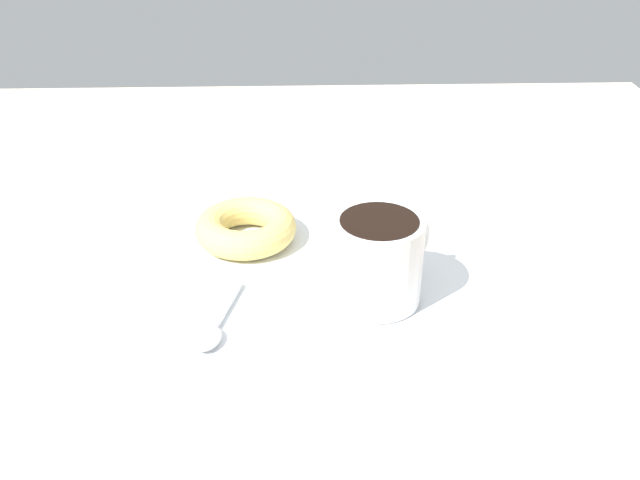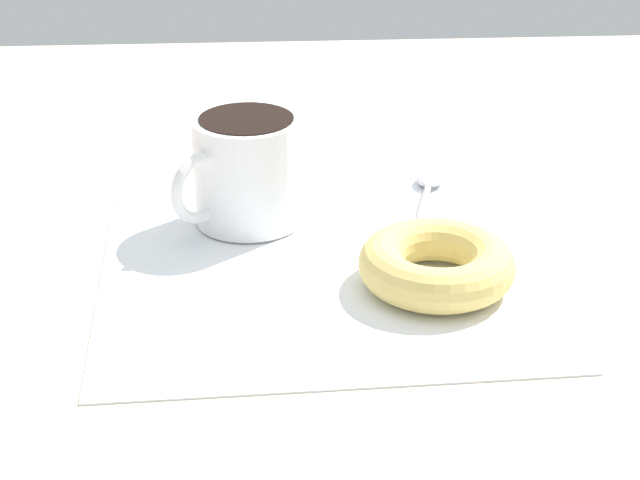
{
  "view_description": "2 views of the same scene",
  "coord_description": "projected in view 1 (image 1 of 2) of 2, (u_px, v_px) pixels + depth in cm",
  "views": [
    {
      "loc": [
        1.1,
        65.08,
        40.92
      ],
      "look_at": [
        -1.01,
        -0.8,
        2.3
      ],
      "focal_mm": 40.0,
      "sensor_mm": 36.0,
      "label": 1
    },
    {
      "loc": [
        -5.39,
        -71.61,
        37.74
      ],
      "look_at": [
        -1.01,
        -0.8,
        2.3
      ],
      "focal_mm": 60.0,
      "sensor_mm": 36.0,
      "label": 2
    }
  ],
  "objects": [
    {
      "name": "ground_plane",
      "position": [
        311.0,
        270.0,
        0.77
      ],
      "size": [
        120.0,
        120.0,
        2.0
      ],
      "primitive_type": "cube",
      "color": "beige"
    },
    {
      "name": "napkin",
      "position": [
        320.0,
        257.0,
        0.77
      ],
      "size": [
        33.79,
        33.79,
        0.3
      ],
      "primitive_type": "cube",
      "rotation": [
        0.0,
        0.0,
        0.04
      ],
      "color": "white",
      "rests_on": "ground_plane"
    },
    {
      "name": "coffee_cup",
      "position": [
        379.0,
        258.0,
        0.68
      ],
      "size": [
        10.39,
        9.8,
        8.78
      ],
      "color": "white",
      "rests_on": "napkin"
    },
    {
      "name": "donut",
      "position": [
        246.0,
        228.0,
        0.79
      ],
      "size": [
        11.31,
        11.31,
        3.27
      ],
      "primitive_type": "torus",
      "color": "#E5C66B",
      "rests_on": "napkin"
    },
    {
      "name": "spoon",
      "position": [
        213.0,
        330.0,
        0.65
      ],
      "size": [
        4.25,
        11.23,
        0.9
      ],
      "color": "silver",
      "rests_on": "napkin"
    }
  ]
}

